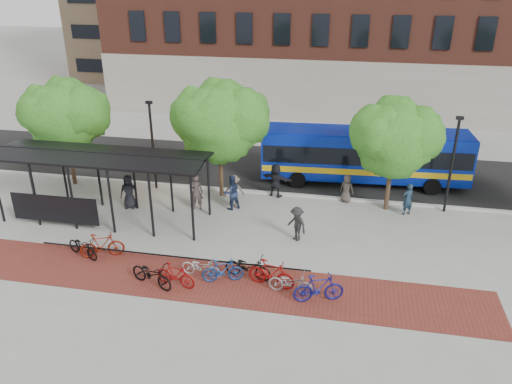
% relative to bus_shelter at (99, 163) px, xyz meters
% --- Properties ---
extents(ground, '(160.00, 160.00, 0.00)m').
position_rel_bus_shelter_xyz_m(ground, '(8.13, 0.48, -3.00)').
color(ground, '#9E9E99').
rests_on(ground, ground).
extents(asphalt_street, '(160.00, 8.00, 0.01)m').
position_rel_bus_shelter_xyz_m(asphalt_street, '(8.13, 8.48, -2.99)').
color(asphalt_street, black).
rests_on(asphalt_street, ground).
extents(curb, '(160.00, 0.25, 0.12)m').
position_rel_bus_shelter_xyz_m(curb, '(8.13, 4.48, -2.94)').
color(curb, '#B7B7B2').
rests_on(curb, ground).
extents(brick_strip, '(24.00, 3.00, 0.01)m').
position_rel_bus_shelter_xyz_m(brick_strip, '(6.13, -4.52, -3.00)').
color(brick_strip, maroon).
rests_on(brick_strip, ground).
extents(bike_rack_rail, '(12.00, 0.05, 0.95)m').
position_rel_bus_shelter_xyz_m(bike_rack_rail, '(4.83, -3.62, -3.00)').
color(bike_rack_rail, black).
rests_on(bike_rack_rail, ground).
extents(bus_shelter, '(10.60, 3.07, 3.60)m').
position_rel_bus_shelter_xyz_m(bus_shelter, '(0.00, 0.00, 0.00)').
color(bus_shelter, black).
rests_on(bus_shelter, ground).
extents(tree_a, '(4.90, 4.00, 6.18)m').
position_rel_bus_shelter_xyz_m(tree_a, '(-3.77, 3.83, 1.24)').
color(tree_a, '#382619').
rests_on(tree_a, ground).
extents(tree_b, '(5.15, 4.20, 6.47)m').
position_rel_bus_shelter_xyz_m(tree_b, '(5.23, 3.83, 1.46)').
color(tree_b, '#382619').
rests_on(tree_b, ground).
extents(tree_c, '(4.66, 3.80, 5.92)m').
position_rel_bus_shelter_xyz_m(tree_c, '(14.22, 3.83, 1.06)').
color(tree_c, '#382619').
rests_on(tree_c, ground).
extents(lamp_post_left, '(0.35, 0.20, 5.12)m').
position_rel_bus_shelter_xyz_m(lamp_post_left, '(1.13, 4.08, -0.25)').
color(lamp_post_left, black).
rests_on(lamp_post_left, ground).
extents(lamp_post_right, '(0.35, 0.20, 5.12)m').
position_rel_bus_shelter_xyz_m(lamp_post_right, '(17.13, 4.08, -0.25)').
color(lamp_post_right, black).
rests_on(lamp_post_right, ground).
extents(bus, '(11.98, 3.40, 3.19)m').
position_rel_bus_shelter_xyz_m(bus, '(12.87, 7.20, -1.16)').
color(bus, '#08219D').
rests_on(bus, ground).
extents(bike_0, '(1.97, 1.35, 0.98)m').
position_rel_bus_shelter_xyz_m(bike_0, '(0.76, -3.67, -2.51)').
color(bike_0, black).
rests_on(bike_0, ground).
extents(bike_1, '(1.98, 1.25, 1.15)m').
position_rel_bus_shelter_xyz_m(bike_1, '(1.62, -3.54, -2.42)').
color(bike_1, maroon).
rests_on(bike_1, ground).
extents(bike_4, '(2.17, 1.40, 1.08)m').
position_rel_bus_shelter_xyz_m(bike_4, '(4.59, -5.19, -2.46)').
color(bike_4, black).
rests_on(bike_4, ground).
extents(bike_5, '(1.78, 0.82, 1.03)m').
position_rel_bus_shelter_xyz_m(bike_5, '(5.54, -5.04, -2.48)').
color(bike_5, maroon).
rests_on(bike_5, ground).
extents(bike_6, '(1.81, 0.82, 0.92)m').
position_rel_bus_shelter_xyz_m(bike_6, '(6.34, -4.19, -2.54)').
color(bike_6, '#BCBCBF').
rests_on(bike_6, ground).
extents(bike_7, '(1.77, 0.97, 1.03)m').
position_rel_bus_shelter_xyz_m(bike_7, '(7.31, -4.37, -2.49)').
color(bike_7, navy).
rests_on(bike_7, ground).
extents(bike_8, '(2.10, 1.04, 1.05)m').
position_rel_bus_shelter_xyz_m(bike_8, '(8.26, -3.92, -2.47)').
color(bike_8, black).
rests_on(bike_8, ground).
extents(bike_9, '(2.03, 0.92, 1.17)m').
position_rel_bus_shelter_xyz_m(bike_9, '(9.30, -4.32, -2.41)').
color(bike_9, maroon).
rests_on(bike_9, ground).
extents(bike_10, '(1.83, 0.77, 0.94)m').
position_rel_bus_shelter_xyz_m(bike_10, '(10.12, -4.61, -2.53)').
color(bike_10, gray).
rests_on(bike_10, ground).
extents(bike_11, '(2.05, 1.12, 1.18)m').
position_rel_bus_shelter_xyz_m(bike_11, '(11.23, -4.96, -2.41)').
color(bike_11, navy).
rests_on(bike_11, ground).
extents(pedestrian_0, '(1.00, 0.75, 1.85)m').
position_rel_bus_shelter_xyz_m(pedestrian_0, '(0.74, 1.34, -2.07)').
color(pedestrian_0, black).
rests_on(pedestrian_0, ground).
extents(pedestrian_1, '(0.78, 0.57, 1.98)m').
position_rel_bus_shelter_xyz_m(pedestrian_1, '(4.29, 1.84, -2.01)').
color(pedestrian_1, '#413734').
rests_on(pedestrian_1, ground).
extents(pedestrian_2, '(1.17, 1.13, 1.91)m').
position_rel_bus_shelter_xyz_m(pedestrian_2, '(6.09, 2.24, -2.05)').
color(pedestrian_2, '#1E2946').
rests_on(pedestrian_2, ground).
extents(pedestrian_3, '(1.34, 1.09, 1.80)m').
position_rel_bus_shelter_xyz_m(pedestrian_3, '(6.15, 2.53, -2.10)').
color(pedestrian_3, brown).
rests_on(pedestrian_3, ground).
extents(pedestrian_5, '(1.87, 1.13, 1.93)m').
position_rel_bus_shelter_xyz_m(pedestrian_5, '(8.12, 4.28, -2.04)').
color(pedestrian_5, black).
rests_on(pedestrian_5, ground).
extents(pedestrian_6, '(0.89, 0.74, 1.56)m').
position_rel_bus_shelter_xyz_m(pedestrian_6, '(12.02, 4.28, -2.22)').
color(pedestrian_6, '#463E38').
rests_on(pedestrian_6, ground).
extents(pedestrian_7, '(0.75, 0.69, 1.73)m').
position_rel_bus_shelter_xyz_m(pedestrian_7, '(15.13, 3.32, -2.13)').
color(pedestrian_7, '#1A2B3D').
rests_on(pedestrian_7, ground).
extents(pedestrian_9, '(1.25, 1.18, 1.70)m').
position_rel_bus_shelter_xyz_m(pedestrian_9, '(9.85, -0.42, -2.15)').
color(pedestrian_9, black).
rests_on(pedestrian_9, ground).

